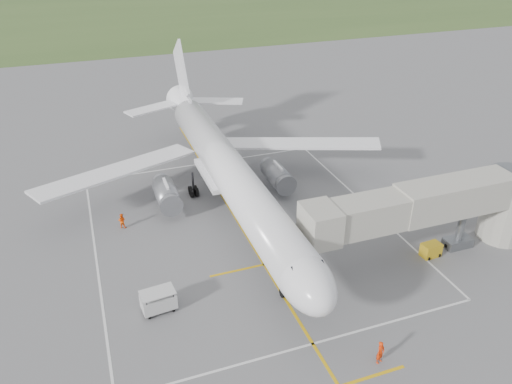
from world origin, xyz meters
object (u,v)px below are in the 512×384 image
object	(u,v)px
ramp_worker_wing	(122,221)
gpu_unit	(431,250)
airliner	(228,170)
jet_bridge	(446,207)
ramp_worker_nose	(380,352)
baggage_cart	(158,301)

from	to	relation	value
ramp_worker_wing	gpu_unit	bearing A→B (deg)	173.90
airliner	gpu_unit	bearing A→B (deg)	-44.85
gpu_unit	jet_bridge	bearing A→B (deg)	16.57
ramp_worker_nose	airliner	bearing A→B (deg)	75.24
gpu_unit	ramp_worker_wing	world-z (taller)	ramp_worker_wing
gpu_unit	ramp_worker_nose	xyz separation A→B (m)	(-11.10, -9.18, 0.27)
jet_bridge	baggage_cart	world-z (taller)	jet_bridge
ramp_worker_nose	ramp_worker_wing	size ratio (longest dim) A/B	1.15
airliner	baggage_cart	bearing A→B (deg)	-126.12
gpu_unit	baggage_cart	world-z (taller)	baggage_cart
airliner	baggage_cart	size ratio (longest dim) A/B	16.85
airliner	ramp_worker_wing	size ratio (longest dim) A/B	29.71
airliner	jet_bridge	world-z (taller)	airliner
gpu_unit	ramp_worker_wing	distance (m)	29.53
airliner	ramp_worker_nose	distance (m)	24.34
baggage_cart	airliner	bearing A→B (deg)	48.07
airliner	baggage_cart	world-z (taller)	airliner
baggage_cart	jet_bridge	bearing A→B (deg)	-7.61
ramp_worker_nose	ramp_worker_wing	bearing A→B (deg)	98.69
jet_bridge	ramp_worker_wing	size ratio (longest dim) A/B	14.87
jet_bridge	gpu_unit	bearing A→B (deg)	-159.50
gpu_unit	ramp_worker_nose	distance (m)	14.41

